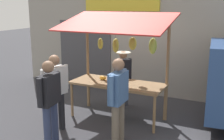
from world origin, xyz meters
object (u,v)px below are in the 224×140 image
market_stall (119,54)px  shopper_with_shopping_bag (55,88)px  vendor_with_sunhat (123,75)px  shopper_with_ponytail (118,95)px  shopper_in_striped_shirt (50,97)px

market_stall → shopper_with_shopping_bag: 1.63m
market_stall → vendor_with_sunhat: (0.22, -0.72, -0.68)m
market_stall → shopper_with_shopping_bag: market_stall is taller
vendor_with_sunhat → shopper_with_ponytail: shopper_with_ponytail is taller
vendor_with_sunhat → shopper_with_shopping_bag: 2.08m
market_stall → vendor_with_sunhat: market_stall is taller
shopper_with_shopping_bag → vendor_with_sunhat: bearing=-6.6°
shopper_with_shopping_bag → shopper_with_ponytail: bearing=-74.9°
vendor_with_sunhat → market_stall: bearing=30.4°
vendor_with_sunhat → shopper_in_striped_shirt: bearing=4.7°
shopper_with_ponytail → shopper_with_shopping_bag: bearing=91.2°
market_stall → shopper_with_shopping_bag: (0.87, 1.26, -0.58)m
vendor_with_sunhat → shopper_in_striped_shirt: size_ratio=0.91×
shopper_in_striped_shirt → shopper_with_ponytail: bearing=-69.6°
market_stall → shopper_with_shopping_bag: bearing=55.2°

